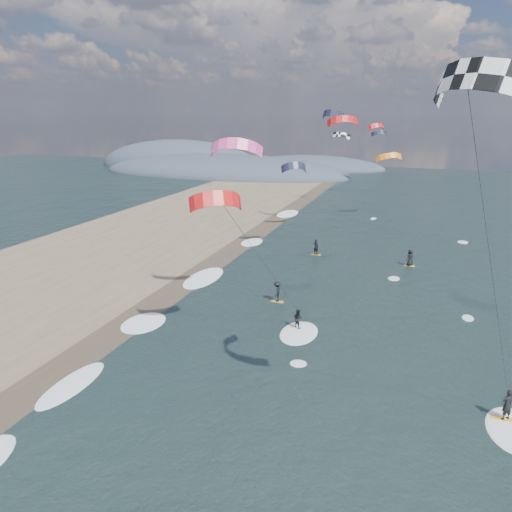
% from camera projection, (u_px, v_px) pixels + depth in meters
% --- Properties ---
extents(ground, '(260.00, 260.00, 0.00)m').
position_uv_depth(ground, '(184.00, 502.00, 20.27)').
color(ground, black).
rests_on(ground, ground).
extents(wet_sand_strip, '(3.00, 240.00, 0.00)m').
position_uv_depth(wet_sand_strip, '(90.00, 350.00, 33.07)').
color(wet_sand_strip, '#382D23').
rests_on(wet_sand_strip, ground).
extents(coastal_hills, '(80.00, 41.00, 15.00)m').
position_uv_depth(coastal_hills, '(217.00, 170.00, 132.13)').
color(coastal_hills, '#3D4756').
rests_on(coastal_hills, ground).
extents(kitesurfer_near_a, '(7.76, 9.34, 17.35)m').
position_uv_depth(kitesurfer_near_a, '(478.00, 168.00, 18.41)').
color(kitesurfer_near_a, gold).
rests_on(kitesurfer_near_a, ground).
extents(kitesurfer_near_b, '(6.79, 8.77, 11.60)m').
position_uv_depth(kitesurfer_near_b, '(250.00, 250.00, 31.47)').
color(kitesurfer_near_b, gold).
rests_on(kitesurfer_near_b, ground).
extents(far_kitesurfers, '(11.09, 15.72, 1.77)m').
position_uv_depth(far_kitesurfers, '(331.00, 270.00, 46.72)').
color(far_kitesurfers, gold).
rests_on(far_kitesurfers, ground).
extents(bg_kite_field, '(13.32, 78.27, 7.06)m').
position_uv_depth(bg_kite_field, '(351.00, 135.00, 67.91)').
color(bg_kite_field, black).
rests_on(bg_kite_field, ground).
extents(shoreline_surf, '(2.40, 79.40, 0.11)m').
position_uv_depth(shoreline_surf, '(143.00, 324.00, 37.02)').
color(shoreline_surf, white).
rests_on(shoreline_surf, ground).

